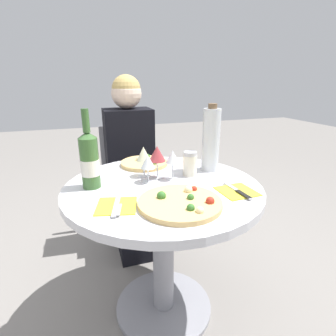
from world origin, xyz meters
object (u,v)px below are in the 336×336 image
at_px(chair_behind_diner, 130,183).
at_px(pizza_large, 181,202).
at_px(tall_carafe, 211,140).
at_px(seated_diner, 132,173).
at_px(dining_table, 163,219).
at_px(wine_bottle, 90,160).

xyz_separation_m(chair_behind_diner, pizza_large, (0.03, -1.02, 0.31)).
bearing_deg(tall_carafe, seated_diner, 121.11).
xyz_separation_m(dining_table, pizza_large, (0.01, -0.22, 0.19)).
distance_m(pizza_large, tall_carafe, 0.48).
height_order(seated_diner, tall_carafe, seated_diner).
bearing_deg(seated_diner, dining_table, 92.28).
distance_m(seated_diner, tall_carafe, 0.71).
distance_m(chair_behind_diner, pizza_large, 1.06).
relative_size(chair_behind_diner, pizza_large, 2.65).
height_order(dining_table, chair_behind_diner, chair_behind_diner).
distance_m(chair_behind_diner, seated_diner, 0.19).
height_order(dining_table, tall_carafe, tall_carafe).
bearing_deg(pizza_large, seated_diner, 92.11).
bearing_deg(wine_bottle, pizza_large, -42.46).
bearing_deg(pizza_large, chair_behind_diner, 91.82).
xyz_separation_m(chair_behind_diner, wine_bottle, (-0.29, -0.73, 0.42)).
bearing_deg(seated_diner, tall_carafe, 121.11).
xyz_separation_m(chair_behind_diner, tall_carafe, (0.32, -0.68, 0.46)).
bearing_deg(seated_diner, pizza_large, 92.11).
bearing_deg(tall_carafe, dining_table, -158.08).
xyz_separation_m(dining_table, chair_behind_diner, (-0.03, 0.80, -0.11)).
relative_size(dining_table, wine_bottle, 2.60).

